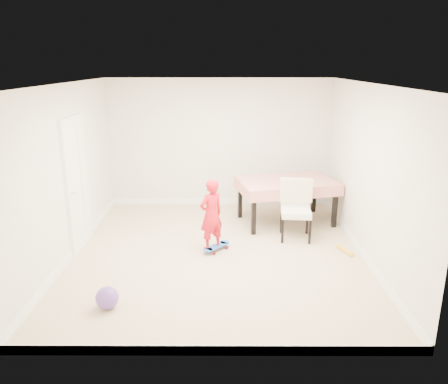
{
  "coord_description": "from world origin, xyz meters",
  "views": [
    {
      "loc": [
        0.12,
        -6.31,
        2.89
      ],
      "look_at": [
        0.1,
        0.2,
        0.95
      ],
      "focal_mm": 35.0,
      "sensor_mm": 36.0,
      "label": 1
    }
  ],
  "objects_px": {
    "child": "(211,217)",
    "balloon": "(107,298)",
    "skateboard": "(217,248)",
    "dining_table": "(286,201)",
    "dining_chair": "(296,210)"
  },
  "relations": [
    {
      "from": "dining_table",
      "to": "dining_chair",
      "type": "relative_size",
      "value": 1.72
    },
    {
      "from": "child",
      "to": "balloon",
      "type": "height_order",
      "value": "child"
    },
    {
      "from": "dining_chair",
      "to": "balloon",
      "type": "relative_size",
      "value": 3.58
    },
    {
      "from": "skateboard",
      "to": "dining_table",
      "type": "bearing_deg",
      "value": -2.71
    },
    {
      "from": "dining_table",
      "to": "child",
      "type": "relative_size",
      "value": 1.51
    },
    {
      "from": "child",
      "to": "balloon",
      "type": "distance_m",
      "value": 2.13
    },
    {
      "from": "balloon",
      "to": "dining_table",
      "type": "bearing_deg",
      "value": 49.56
    },
    {
      "from": "dining_table",
      "to": "skateboard",
      "type": "distance_m",
      "value": 1.86
    },
    {
      "from": "dining_table",
      "to": "balloon",
      "type": "distance_m",
      "value": 3.97
    },
    {
      "from": "balloon",
      "to": "child",
      "type": "bearing_deg",
      "value": 54.3
    },
    {
      "from": "balloon",
      "to": "dining_chair",
      "type": "bearing_deg",
      "value": 40.3
    },
    {
      "from": "dining_table",
      "to": "skateboard",
      "type": "relative_size",
      "value": 3.13
    },
    {
      "from": "skateboard",
      "to": "balloon",
      "type": "height_order",
      "value": "balloon"
    },
    {
      "from": "dining_table",
      "to": "child",
      "type": "bearing_deg",
      "value": -149.16
    },
    {
      "from": "dining_chair",
      "to": "skateboard",
      "type": "height_order",
      "value": "dining_chair"
    }
  ]
}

